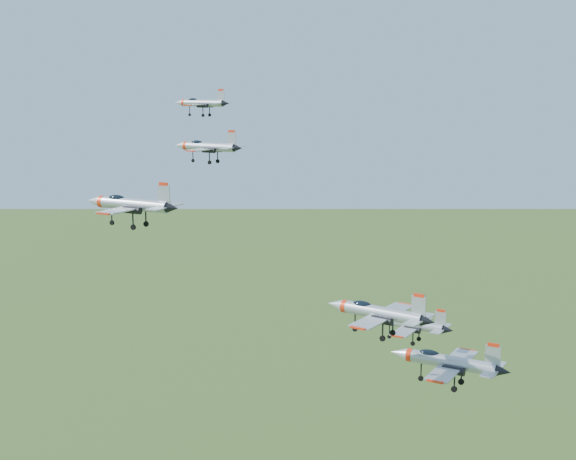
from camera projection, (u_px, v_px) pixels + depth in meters
The scene contains 6 objects.
jet_lead at pixel (201, 103), 130.27m from camera, with size 10.59×8.89×2.84m.
jet_left_high at pixel (207, 146), 107.50m from camera, with size 10.82×9.09×2.90m.
jet_right_high at pixel (130, 204), 94.37m from camera, with size 13.38×11.25×3.59m.
jet_left_low at pixel (408, 323), 96.12m from camera, with size 11.06×9.25×2.96m.
jet_right_low at pixel (378, 312), 86.34m from camera, with size 13.07×10.82×3.49m.
jet_trail at pixel (447, 361), 88.91m from camera, with size 13.85×11.60×3.71m.
Camera 1 is at (67.45, -78.63, 158.56)m, focal length 50.00 mm.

